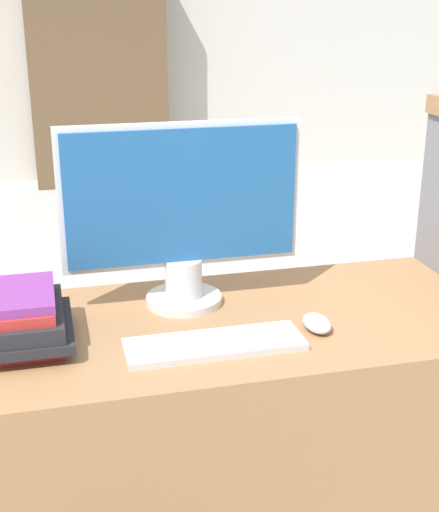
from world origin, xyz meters
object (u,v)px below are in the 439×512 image
keyboard (215,344)px  mouse (317,323)px  book_stack (26,318)px  monitor (182,212)px

keyboard → mouse: bearing=6.7°
keyboard → book_stack: bearing=162.6°
monitor → keyboard: bearing=-86.2°
mouse → book_stack: book_stack is taller
keyboard → book_stack: (-0.40, 0.12, 0.05)m
monitor → book_stack: bearing=-160.5°
mouse → keyboard: bearing=-173.3°
monitor → mouse: monitor is taller
monitor → keyboard: 0.35m
book_stack → keyboard: bearing=-17.4°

